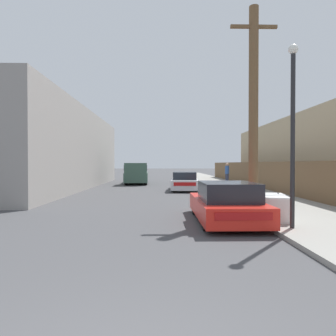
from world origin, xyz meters
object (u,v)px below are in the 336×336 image
car_parked_mid (185,182)px  utility_pole (253,106)px  pickup_truck (137,174)px  pedestrian (227,173)px  discarded_fridge (274,207)px  street_lamp (293,122)px  parked_sports_car_red (226,204)px

car_parked_mid → utility_pole: bearing=-73.9°
pickup_truck → pedestrian: (7.80, -1.71, 0.10)m
discarded_fridge → street_lamp: street_lamp is taller
utility_pole → pedestrian: 14.18m
car_parked_mid → pedestrian: 6.01m
parked_sports_car_red → pedestrian: bearing=77.3°
parked_sports_car_red → utility_pole: (1.51, 2.10, 3.49)m
discarded_fridge → pickup_truck: 18.57m
discarded_fridge → parked_sports_car_red: (-1.48, 0.13, 0.09)m
discarded_fridge → car_parked_mid: 11.59m
pickup_truck → utility_pole: (5.80, -15.42, 3.13)m
utility_pole → pedestrian: (2.01, 13.71, -3.03)m
pickup_truck → street_lamp: (5.75, -19.00, 2.00)m
discarded_fridge → utility_pole: size_ratio=0.23×
utility_pole → street_lamp: (-0.05, -3.58, -1.13)m
discarded_fridge → parked_sports_car_red: bearing=-172.6°
street_lamp → pedestrian: bearing=83.2°
pickup_truck → utility_pole: utility_pole is taller
pickup_truck → pedestrian: pedestrian is taller
utility_pole → parked_sports_car_red: bearing=-125.7°
car_parked_mid → pickup_truck: (-3.85, 6.22, 0.35)m
pedestrian → discarded_fridge: bearing=-97.3°
utility_pole → street_lamp: 3.76m
pickup_truck → utility_pole: size_ratio=0.70×
street_lamp → pickup_truck: bearing=106.8°
utility_pole → pedestrian: size_ratio=4.34×
discarded_fridge → car_parked_mid: bearing=111.9°
car_parked_mid → pickup_truck: 7.32m
discarded_fridge → pedestrian: (2.04, 15.94, 0.55)m
pickup_truck → utility_pole: 16.77m
pickup_truck → parked_sports_car_red: bearing=101.5°
car_parked_mid → pickup_truck: size_ratio=0.83×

